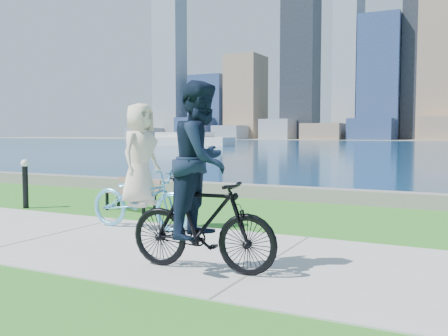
% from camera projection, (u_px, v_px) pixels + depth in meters
% --- Properties ---
extents(ground, '(320.00, 320.00, 0.00)m').
position_uv_depth(ground, '(53.00, 235.00, 8.56)').
color(ground, '#246B1C').
rests_on(ground, ground).
extents(concrete_path, '(80.00, 3.50, 0.02)m').
position_uv_depth(concrete_path, '(53.00, 235.00, 8.56)').
color(concrete_path, '#A4A49E').
rests_on(concrete_path, ground).
extents(seawall, '(90.00, 0.50, 0.35)m').
position_uv_depth(seawall, '(218.00, 189.00, 14.08)').
color(seawall, slate).
rests_on(seawall, ground).
extents(bay_water, '(320.00, 131.00, 0.01)m').
position_uv_depth(bay_water, '(424.00, 145.00, 72.80)').
color(bay_water, navy).
rests_on(bay_water, ground).
extents(far_shore, '(320.00, 30.00, 0.12)m').
position_uv_depth(far_shore, '(445.00, 140.00, 124.54)').
color(far_shore, gray).
rests_on(far_shore, ground).
extents(ferry_near, '(14.05, 4.01, 1.91)m').
position_uv_depth(ferry_near, '(185.00, 140.00, 70.48)').
color(ferry_near, silver).
rests_on(ferry_near, ground).
extents(park_bench, '(1.50, 0.80, 0.74)m').
position_uv_depth(park_bench, '(133.00, 191.00, 11.17)').
color(park_bench, black).
rests_on(park_bench, ground).
extents(bollard_lamp, '(0.18, 0.18, 1.15)m').
position_uv_depth(bollard_lamp, '(25.00, 180.00, 11.65)').
color(bollard_lamp, black).
rests_on(bollard_lamp, ground).
extents(cyclist_woman, '(0.75, 2.12, 2.27)m').
position_uv_depth(cyclist_woman, '(140.00, 183.00, 9.00)').
color(cyclist_woman, '#62C1EF').
rests_on(cyclist_woman, ground).
extents(cyclist_man, '(0.79, 2.01, 2.38)m').
position_uv_depth(cyclist_man, '(202.00, 192.00, 6.24)').
color(cyclist_man, black).
rests_on(cyclist_man, ground).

